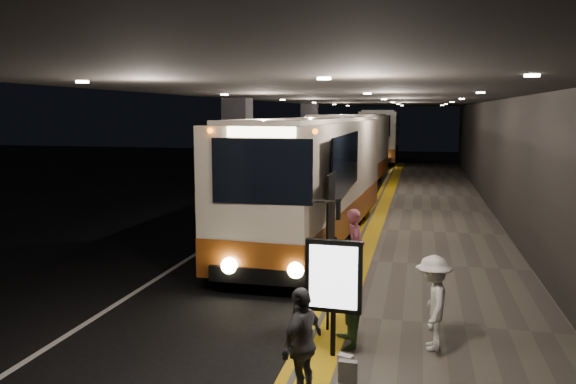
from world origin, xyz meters
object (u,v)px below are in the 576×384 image
at_px(passenger_waiting_grey, 302,343).
at_px(bag_plain, 345,364).
at_px(coach_main, 314,184).
at_px(info_sign, 334,279).
at_px(coach_second, 352,154).
at_px(passenger_boarding, 355,248).
at_px(passenger_waiting_green, 345,300).
at_px(bag_polka, 348,372).
at_px(coach_third, 380,137).
at_px(stanchion_post, 328,298).
at_px(passenger_waiting_white, 433,303).

xyz_separation_m(passenger_waiting_grey, bag_plain, (0.46, 0.88, -0.64)).
relative_size(coach_main, info_sign, 6.37).
bearing_deg(coach_second, info_sign, -80.95).
bearing_deg(passenger_boarding, passenger_waiting_green, 173.65).
relative_size(bag_polka, bag_plain, 1.19).
bearing_deg(info_sign, coach_third, 94.93).
xyz_separation_m(bag_polka, stanchion_post, (-0.59, 1.83, 0.42)).
height_order(coach_main, bag_polka, coach_main).
distance_m(coach_main, coach_second, 12.05).
bearing_deg(passenger_waiting_grey, bag_polka, 156.45).
distance_m(bag_polka, bag_plain, 0.31).
height_order(bag_plain, stanchion_post, stanchion_post).
xyz_separation_m(passenger_waiting_white, bag_polka, (-1.17, -1.46, -0.61)).
relative_size(coach_second, passenger_boarding, 6.94).
bearing_deg(bag_polka, info_sign, 112.78).
xyz_separation_m(coach_second, bag_polka, (2.52, -21.32, -1.48)).
distance_m(passenger_waiting_green, bag_polka, 1.40).
distance_m(passenger_waiting_grey, stanchion_post, 2.43).
bearing_deg(stanchion_post, passenger_waiting_green, -57.67).
bearing_deg(bag_plain, coach_second, 96.62).
relative_size(coach_third, passenger_waiting_grey, 8.30).
distance_m(passenger_waiting_green, stanchion_post, 0.74).
bearing_deg(info_sign, passenger_waiting_green, 74.49).
xyz_separation_m(passenger_boarding, bag_plain, (0.34, -4.14, -0.73)).
bearing_deg(coach_second, bag_plain, -80.39).
bearing_deg(bag_polka, coach_third, 93.46).
distance_m(passenger_waiting_grey, bag_plain, 1.18).
bearing_deg(stanchion_post, passenger_boarding, 86.17).
bearing_deg(stanchion_post, bag_plain, -71.64).
distance_m(passenger_waiting_white, bag_polka, 1.97).
relative_size(passenger_waiting_green, bag_polka, 4.94).
bearing_deg(passenger_boarding, passenger_waiting_white, -161.96).
distance_m(coach_main, bag_plain, 9.35).
bearing_deg(passenger_waiting_grey, info_sign, -169.01).
bearing_deg(coach_main, coach_second, 94.30).
xyz_separation_m(coach_main, passenger_waiting_white, (3.42, -7.81, -0.84)).
bearing_deg(passenger_boarding, bag_plain, 174.59).
distance_m(coach_second, passenger_waiting_grey, 22.01).
bearing_deg(info_sign, coach_second, 97.97).
height_order(bag_plain, info_sign, info_sign).
height_order(passenger_boarding, passenger_waiting_grey, passenger_boarding).
bearing_deg(bag_plain, stanchion_post, 108.36).
relative_size(passenger_boarding, passenger_waiting_green, 1.10).
relative_size(passenger_waiting_green, passenger_waiting_white, 1.02).
bearing_deg(coach_third, info_sign, -89.01).
xyz_separation_m(coach_second, coach_third, (0.18, 17.45, 0.12)).
relative_size(coach_second, passenger_waiting_white, 7.80).
bearing_deg(coach_main, bag_plain, -73.42).
distance_m(bag_polka, stanchion_post, 1.97).
bearing_deg(passenger_waiting_grey, coach_main, -151.03).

